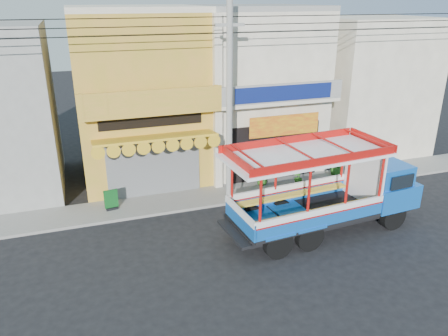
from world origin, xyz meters
name	(u,v)px	position (x,y,z in m)	size (l,w,h in m)	color
ground	(281,233)	(0.00, 0.00, 0.00)	(90.00, 90.00, 0.00)	black
sidewalk	(244,192)	(0.00, 4.00, 0.06)	(30.00, 2.00, 0.12)	slate
shophouse_left	(140,95)	(-4.00, 7.96, 4.11)	(6.00, 7.50, 8.24)	#AF9626
shophouse_right	(253,88)	(2.00, 7.96, 4.11)	(6.00, 6.75, 8.24)	#BEB49C
party_pilaster	(218,107)	(-1.00, 4.85, 4.00)	(0.35, 0.30, 8.00)	#BEB49C
filler_building_right	(364,85)	(9.00, 8.00, 3.80)	(6.00, 6.00, 7.60)	#BEB49C
utility_pole	(233,91)	(-0.85, 3.30, 5.03)	(28.00, 0.26, 9.00)	gray
songthaew_truck	(337,187)	(2.18, -0.21, 1.75)	(7.98, 3.14, 3.64)	black
green_sign	(111,201)	(-6.07, 4.03, 0.50)	(0.59, 0.34, 0.90)	black
potted_plant_a	(262,174)	(1.11, 4.46, 0.63)	(0.92, 0.80, 1.02)	#275F1B
potted_plant_b	(298,177)	(2.62, 3.68, 0.56)	(0.49, 0.39, 0.88)	#275F1B
potted_plant_c	(336,164)	(5.16, 4.36, 0.67)	(0.61, 0.61, 1.09)	#275F1B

